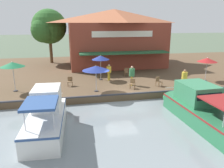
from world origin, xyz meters
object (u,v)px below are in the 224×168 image
at_px(patio_umbrella_back_row, 207,60).
at_px(cafe_chair_facing_river, 126,72).
at_px(patio_umbrella_near_quay_edge, 96,68).
at_px(patio_umbrella_mid_patio_right, 12,65).
at_px(person_at_quay_edge, 109,70).
at_px(tree_behind_restaurant, 48,28).
at_px(cafe_chair_under_first_umbrella, 158,81).
at_px(waterfront_restaurant, 114,37).
at_px(cafe_chair_far_corner_seat, 70,81).
at_px(motorboat_second_along, 199,107).
at_px(motorboat_far_downstream, 48,114).
at_px(patio_umbrella_by_entrance, 101,58).
at_px(person_near_entrance, 132,73).
at_px(person_mid_patio, 184,77).
at_px(cafe_chair_back_row_seat, 133,83).

bearing_deg(patio_umbrella_back_row, cafe_chair_facing_river, -116.86).
bearing_deg(patio_umbrella_near_quay_edge, patio_umbrella_mid_patio_right, -102.11).
xyz_separation_m(person_at_quay_edge, tree_behind_restaurant, (-11.43, -6.47, 3.97)).
bearing_deg(cafe_chair_under_first_umbrella, waterfront_restaurant, -172.46).
distance_m(cafe_chair_far_corner_seat, motorboat_second_along, 11.36).
distance_m(cafe_chair_far_corner_seat, tree_behind_restaurant, 13.71).
relative_size(patio_umbrella_back_row, motorboat_far_downstream, 0.37).
bearing_deg(patio_umbrella_by_entrance, motorboat_second_along, 28.00).
xyz_separation_m(patio_umbrella_back_row, patio_umbrella_near_quay_edge, (1.25, -11.25, -0.10)).
bearing_deg(cafe_chair_under_first_umbrella, patio_umbrella_near_quay_edge, -85.79).
xyz_separation_m(patio_umbrella_by_entrance, person_near_entrance, (2.62, 2.52, -1.13)).
distance_m(person_at_quay_edge, person_near_entrance, 2.82).
bearing_deg(cafe_chair_far_corner_seat, person_at_quay_edge, 107.80).
relative_size(patio_umbrella_back_row, patio_umbrella_near_quay_edge, 1.04).
height_order(patio_umbrella_mid_patio_right, person_mid_patio, patio_umbrella_mid_patio_right).
distance_m(waterfront_restaurant, motorboat_second_along, 18.53).
distance_m(motorboat_second_along, tree_behind_restaurant, 23.67).
height_order(waterfront_restaurant, tree_behind_restaurant, tree_behind_restaurant).
bearing_deg(person_at_quay_edge, cafe_chair_back_row_seat, 25.61).
xyz_separation_m(waterfront_restaurant, person_at_quay_edge, (9.00, -2.50, -2.74)).
xyz_separation_m(patio_umbrella_mid_patio_right, tree_behind_restaurant, (-13.37, 2.08, 2.68)).
bearing_deg(person_at_quay_edge, patio_umbrella_by_entrance, -118.73).
relative_size(person_near_entrance, motorboat_far_downstream, 0.28).
distance_m(patio_umbrella_by_entrance, person_at_quay_edge, 1.52).
bearing_deg(patio_umbrella_near_quay_edge, tree_behind_restaurant, -162.38).
height_order(waterfront_restaurant, patio_umbrella_mid_patio_right, waterfront_restaurant).
bearing_deg(person_mid_patio, cafe_chair_under_first_umbrella, -123.05).
bearing_deg(patio_umbrella_by_entrance, patio_umbrella_near_quay_edge, -14.58).
distance_m(patio_umbrella_back_row, patio_umbrella_near_quay_edge, 11.32).
relative_size(cafe_chair_facing_river, motorboat_far_downstream, 0.13).
relative_size(cafe_chair_far_corner_seat, motorboat_far_downstream, 0.13).
xyz_separation_m(motorboat_far_downstream, tree_behind_restaurant, (-19.88, -1.07, 4.64)).
bearing_deg(patio_umbrella_back_row, cafe_chair_back_row_seat, -82.45).
distance_m(person_near_entrance, motorboat_second_along, 7.41).
xyz_separation_m(patio_umbrella_by_entrance, cafe_chair_under_first_umbrella, (3.39, 4.85, -1.81)).
bearing_deg(person_near_entrance, patio_umbrella_near_quay_edge, -71.18).
bearing_deg(motorboat_second_along, cafe_chair_facing_river, -169.10).
xyz_separation_m(cafe_chair_far_corner_seat, cafe_chair_facing_river, (-2.77, 6.16, 0.00)).
relative_size(patio_umbrella_mid_patio_right, person_near_entrance, 1.41).
height_order(patio_umbrella_mid_patio_right, cafe_chair_under_first_umbrella, patio_umbrella_mid_patio_right).
bearing_deg(waterfront_restaurant, tree_behind_restaurant, -105.16).
xyz_separation_m(patio_umbrella_near_quay_edge, cafe_chair_facing_river, (-4.92, 4.01, -1.55)).
bearing_deg(person_at_quay_edge, person_near_entrance, 38.50).
xyz_separation_m(patio_umbrella_mid_patio_right, motorboat_second_along, (7.17, 12.85, -2.03)).
distance_m(waterfront_restaurant, cafe_chair_facing_river, 8.18).
xyz_separation_m(person_near_entrance, motorboat_second_along, (6.91, 2.55, -0.87)).
bearing_deg(motorboat_far_downstream, person_near_entrance, 131.14).
height_order(patio_umbrella_by_entrance, patio_umbrella_mid_patio_right, patio_umbrella_mid_patio_right).
relative_size(patio_umbrella_back_row, person_mid_patio, 1.36).
distance_m(patio_umbrella_by_entrance, person_mid_patio, 8.25).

